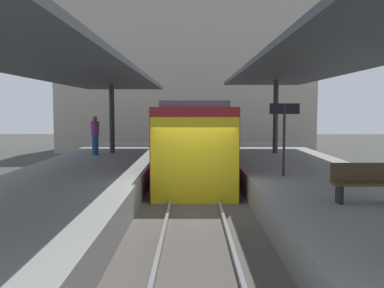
# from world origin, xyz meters

# --- Properties ---
(ground_plane) EXTENTS (80.00, 80.00, 0.00)m
(ground_plane) POSITION_xyz_m (0.00, 0.00, 0.00)
(ground_plane) COLOR #383835
(platform_left) EXTENTS (4.40, 28.00, 1.00)m
(platform_left) POSITION_xyz_m (-3.80, 0.00, 0.50)
(platform_left) COLOR gray
(platform_left) RESTS_ON ground_plane
(platform_right) EXTENTS (4.40, 28.00, 1.00)m
(platform_right) POSITION_xyz_m (3.80, 0.00, 0.50)
(platform_right) COLOR gray
(platform_right) RESTS_ON ground_plane
(track_ballast) EXTENTS (3.20, 28.00, 0.20)m
(track_ballast) POSITION_xyz_m (0.00, 0.00, 0.10)
(track_ballast) COLOR #4C4742
(track_ballast) RESTS_ON ground_plane
(rail_near_side) EXTENTS (0.08, 28.00, 0.14)m
(rail_near_side) POSITION_xyz_m (-0.72, 0.00, 0.27)
(rail_near_side) COLOR slate
(rail_near_side) RESTS_ON track_ballast
(rail_far_side) EXTENTS (0.08, 28.00, 0.14)m
(rail_far_side) POSITION_xyz_m (0.72, 0.00, 0.27)
(rail_far_side) COLOR slate
(rail_far_side) RESTS_ON track_ballast
(commuter_train) EXTENTS (2.78, 10.49, 3.10)m
(commuter_train) POSITION_xyz_m (0.00, 5.74, 1.73)
(commuter_train) COLOR maroon
(commuter_train) RESTS_ON track_ballast
(canopy_left) EXTENTS (4.18, 21.00, 3.30)m
(canopy_left) POSITION_xyz_m (-3.80, 1.40, 4.18)
(canopy_left) COLOR #333335
(canopy_left) RESTS_ON platform_left
(canopy_right) EXTENTS (4.18, 21.00, 3.54)m
(canopy_right) POSITION_xyz_m (3.80, 1.40, 4.42)
(canopy_right) COLOR #333335
(canopy_right) RESTS_ON platform_right
(platform_bench) EXTENTS (1.40, 0.41, 0.86)m
(platform_bench) POSITION_xyz_m (3.66, -2.91, 1.46)
(platform_bench) COLOR black
(platform_bench) RESTS_ON platform_right
(platform_sign) EXTENTS (0.90, 0.08, 2.21)m
(platform_sign) POSITION_xyz_m (2.71, 0.80, 2.62)
(platform_sign) COLOR #262628
(platform_sign) RESTS_ON platform_right
(passenger_mid_platform) EXTENTS (0.36, 0.36, 1.73)m
(passenger_mid_platform) POSITION_xyz_m (-4.38, 6.79, 1.90)
(passenger_mid_platform) COLOR navy
(passenger_mid_platform) RESTS_ON platform_left
(station_building_backdrop) EXTENTS (18.00, 6.00, 11.00)m
(station_building_backdrop) POSITION_xyz_m (-0.54, 20.00, 5.50)
(station_building_backdrop) COLOR #A89E8E
(station_building_backdrop) RESTS_ON ground_plane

